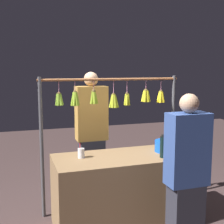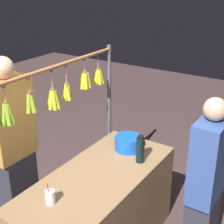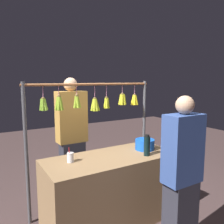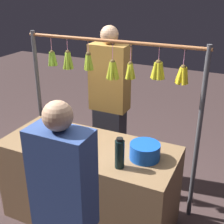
{
  "view_description": "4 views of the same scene",
  "coord_description": "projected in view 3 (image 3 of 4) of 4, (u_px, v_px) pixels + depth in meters",
  "views": [
    {
      "loc": [
        1.19,
        3.17,
        1.83
      ],
      "look_at": [
        0.15,
        0.0,
        1.35
      ],
      "focal_mm": 48.46,
      "sensor_mm": 36.0,
      "label": 1
    },
    {
      "loc": [
        1.97,
        1.44,
        2.44
      ],
      "look_at": [
        -0.23,
        0.0,
        1.33
      ],
      "focal_mm": 54.38,
      "sensor_mm": 36.0,
      "label": 2
    },
    {
      "loc": [
        1.38,
        2.3,
        1.75
      ],
      "look_at": [
        -0.02,
        0.0,
        1.37
      ],
      "focal_mm": 36.87,
      "sensor_mm": 36.0,
      "label": 3
    },
    {
      "loc": [
        -1.22,
        2.08,
        2.2
      ],
      "look_at": [
        -0.24,
        0.0,
        1.21
      ],
      "focal_mm": 48.64,
      "sensor_mm": 36.0,
      "label": 4
    }
  ],
  "objects": [
    {
      "name": "market_counter",
      "position": [
        111.0,
        189.0,
        2.85
      ],
      "size": [
        1.62,
        0.71,
        0.83
      ],
      "primitive_type": "cube",
      "color": "olive",
      "rests_on": "ground"
    },
    {
      "name": "customer_person",
      "position": [
        182.0,
        179.0,
        2.24
      ],
      "size": [
        0.38,
        0.21,
        1.61
      ],
      "color": "#2D2D38",
      "rests_on": "ground"
    },
    {
      "name": "display_rack",
      "position": [
        95.0,
        116.0,
        3.14
      ],
      "size": [
        1.84,
        0.13,
        1.73
      ],
      "color": "#4C4C51",
      "rests_on": "ground"
    },
    {
      "name": "vendor_person",
      "position": [
        72.0,
        139.0,
        3.39
      ],
      "size": [
        0.42,
        0.23,
        1.78
      ],
      "color": "#2D2D38",
      "rests_on": "ground"
    },
    {
      "name": "ground_plane",
      "position": [
        111.0,
        220.0,
        2.9
      ],
      "size": [
        12.0,
        12.0,
        0.0
      ],
      "primitive_type": "plane",
      "color": "#473433"
    },
    {
      "name": "blue_bucket",
      "position": [
        145.0,
        144.0,
        3.07
      ],
      "size": [
        0.25,
        0.25,
        0.14
      ],
      "primitive_type": "cylinder",
      "color": "blue",
      "rests_on": "market_counter"
    },
    {
      "name": "drink_cup",
      "position": [
        70.0,
        157.0,
        2.59
      ],
      "size": [
        0.08,
        0.08,
        0.17
      ],
      "color": "silver",
      "rests_on": "market_counter"
    },
    {
      "name": "water_bottle",
      "position": [
        147.0,
        146.0,
        2.81
      ],
      "size": [
        0.08,
        0.08,
        0.26
      ],
      "color": "black",
      "rests_on": "market_counter"
    }
  ]
}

